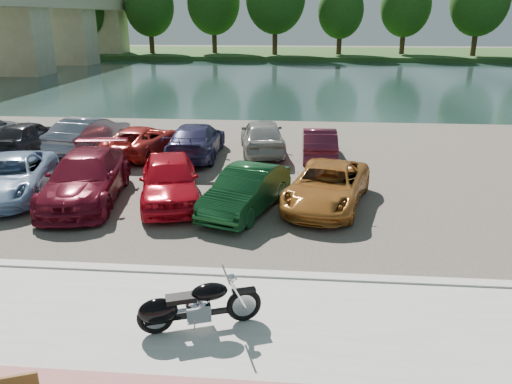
# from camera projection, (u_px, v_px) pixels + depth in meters

# --- Properties ---
(ground) EXTENTS (200.00, 200.00, 0.00)m
(ground) POSITION_uv_depth(u_px,v_px,m) (258.00, 331.00, 9.42)
(ground) COLOR #595447
(ground) RESTS_ON ground
(promenade) EXTENTS (60.00, 6.00, 0.10)m
(promenade) POSITION_uv_depth(u_px,v_px,m) (253.00, 363.00, 8.46)
(promenade) COLOR #B9B7AE
(promenade) RESTS_ON ground
(kerb) EXTENTS (60.00, 0.30, 0.14)m
(kerb) POSITION_uv_depth(u_px,v_px,m) (265.00, 276.00, 11.27)
(kerb) COLOR #B9B7AE
(kerb) RESTS_ON ground
(parking_lot) EXTENTS (60.00, 18.00, 0.04)m
(parking_lot) POSITION_uv_depth(u_px,v_px,m) (281.00, 166.00, 19.75)
(parking_lot) COLOR #48443A
(parking_lot) RESTS_ON ground
(river) EXTENTS (120.00, 40.00, 0.00)m
(river) POSITION_uv_depth(u_px,v_px,m) (293.00, 80.00, 47.01)
(river) COLOR #1A302D
(river) RESTS_ON ground
(far_bank) EXTENTS (120.00, 24.00, 0.60)m
(far_bank) POSITION_uv_depth(u_px,v_px,m) (297.00, 53.00, 76.99)
(far_bank) COLOR #254217
(far_bank) RESTS_ON ground
(bridge) EXTENTS (7.00, 56.00, 8.55)m
(bridge) POSITION_uv_depth(u_px,v_px,m) (6.00, 18.00, 48.43)
(bridge) COLOR tan
(bridge) RESTS_ON ground
(far_trees) EXTENTS (70.25, 10.68, 12.52)m
(far_trees) POSITION_uv_depth(u_px,v_px,m) (329.00, 2.00, 68.41)
(far_trees) COLOR #352513
(far_trees) RESTS_ON far_bank
(motorcycle) EXTENTS (2.25, 1.06, 1.05)m
(motorcycle) POSITION_uv_depth(u_px,v_px,m) (189.00, 307.00, 9.17)
(motorcycle) COLOR black
(motorcycle) RESTS_ON promenade
(car_2) EXTENTS (3.33, 5.19, 1.33)m
(car_2) POSITION_uv_depth(u_px,v_px,m) (11.00, 177.00, 16.14)
(car_2) COLOR #8DA9CE
(car_2) RESTS_ON parking_lot
(car_3) EXTENTS (2.87, 5.47, 1.51)m
(car_3) POSITION_uv_depth(u_px,v_px,m) (86.00, 178.00, 15.75)
(car_3) COLOR maroon
(car_3) RESTS_ON parking_lot
(car_4) EXTENTS (2.87, 4.73, 1.50)m
(car_4) POSITION_uv_depth(u_px,v_px,m) (169.00, 179.00, 15.62)
(car_4) COLOR red
(car_4) RESTS_ON parking_lot
(car_5) EXTENTS (2.62, 4.26, 1.32)m
(car_5) POSITION_uv_depth(u_px,v_px,m) (246.00, 190.00, 14.91)
(car_5) COLOR #113F1C
(car_5) RESTS_ON parking_lot
(car_6) EXTENTS (3.21, 5.01, 1.28)m
(car_6) POSITION_uv_depth(u_px,v_px,m) (327.00, 186.00, 15.38)
(car_6) COLOR #B36E29
(car_6) RESTS_ON parking_lot
(car_8) EXTENTS (1.87, 3.98, 1.32)m
(car_8) POSITION_uv_depth(u_px,v_px,m) (28.00, 136.00, 21.81)
(car_8) COLOR black
(car_8) RESTS_ON parking_lot
(car_9) EXTENTS (2.45, 4.70, 1.48)m
(car_9) POSITION_uv_depth(u_px,v_px,m) (90.00, 134.00, 21.83)
(car_9) COLOR slate
(car_9) RESTS_ON parking_lot
(car_10) EXTENTS (2.62, 4.68, 1.24)m
(car_10) POSITION_uv_depth(u_px,v_px,m) (142.00, 140.00, 21.12)
(car_10) COLOR #AB211C
(car_10) RESTS_ON parking_lot
(car_11) EXTENTS (2.07, 4.89, 1.41)m
(car_11) POSITION_uv_depth(u_px,v_px,m) (196.00, 140.00, 20.79)
(car_11) COLOR navy
(car_11) RESTS_ON parking_lot
(car_12) EXTENTS (2.39, 4.60, 1.49)m
(car_12) POSITION_uv_depth(u_px,v_px,m) (262.00, 136.00, 21.38)
(car_12) COLOR #9C9D99
(car_12) RESTS_ON parking_lot
(car_13) EXTENTS (1.38, 3.87, 1.27)m
(car_13) POSITION_uv_depth(u_px,v_px,m) (319.00, 143.00, 20.60)
(car_13) COLOR #571728
(car_13) RESTS_ON parking_lot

